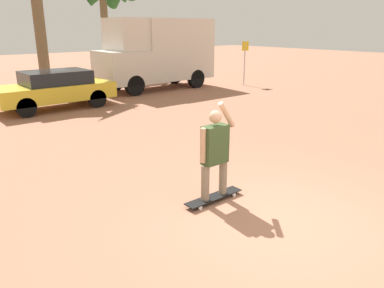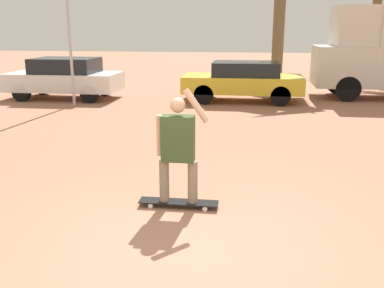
# 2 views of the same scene
# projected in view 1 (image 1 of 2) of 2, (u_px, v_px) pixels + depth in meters

# --- Properties ---
(ground_plane) EXTENTS (80.00, 80.00, 0.00)m
(ground_plane) POSITION_uv_depth(u_px,v_px,m) (279.00, 223.00, 5.70)
(ground_plane) COLOR #A36B51
(skateboard) EXTENTS (1.14, 0.23, 0.08)m
(skateboard) POSITION_uv_depth(u_px,v_px,m) (214.00, 197.00, 6.40)
(skateboard) COLOR black
(skateboard) RESTS_ON ground_plane
(person_skateboarder) EXTENTS (0.74, 0.22, 1.63)m
(person_skateboarder) POSITION_uv_depth(u_px,v_px,m) (215.00, 149.00, 6.14)
(person_skateboarder) COLOR gray
(person_skateboarder) RESTS_ON skateboard
(camper_van) EXTENTS (5.57, 2.05, 3.21)m
(camper_van) POSITION_uv_depth(u_px,v_px,m) (158.00, 51.00, 17.45)
(camper_van) COLOR black
(camper_van) RESTS_ON ground_plane
(parked_car_yellow) EXTENTS (4.05, 1.80, 1.35)m
(parked_car_yellow) POSITION_uv_depth(u_px,v_px,m) (55.00, 88.00, 13.46)
(parked_car_yellow) COLOR black
(parked_car_yellow) RESTS_ON ground_plane
(street_sign) EXTENTS (0.44, 0.06, 2.15)m
(street_sign) POSITION_uv_depth(u_px,v_px,m) (245.00, 57.00, 18.63)
(street_sign) COLOR #B7B7BC
(street_sign) RESTS_ON ground_plane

